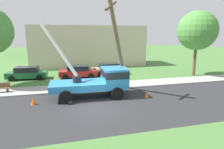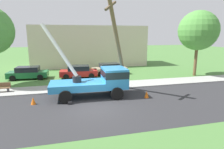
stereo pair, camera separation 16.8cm
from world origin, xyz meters
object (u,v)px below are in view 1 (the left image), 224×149
traffic_cone_ahead (147,94)px  parked_sedan_tan (109,69)px  leaning_utility_pole (118,45)px  parked_sedan_red (78,72)px  traffic_cone_behind (33,101)px  park_bench (0,88)px  traffic_cone_curbside (121,87)px  utility_truck (99,80)px  roadside_tree_far (197,31)px  parked_sedan_green (27,73)px

traffic_cone_ahead → parked_sedan_tan: bearing=94.3°
leaning_utility_pole → parked_sedan_red: (-2.83, 7.25, -3.51)m
traffic_cone_behind → park_bench: (-3.20, 3.74, 0.18)m
leaning_utility_pole → traffic_cone_curbside: bearing=58.1°
utility_truck → traffic_cone_curbside: 2.89m
utility_truck → roadside_tree_far: (13.11, 5.16, 4.11)m
parked_sedan_green → traffic_cone_behind: bearing=-78.8°
traffic_cone_curbside → parked_sedan_green: 11.51m
traffic_cone_curbside → park_bench: (-10.59, 1.66, 0.18)m
traffic_cone_ahead → traffic_cone_curbside: size_ratio=1.00×
traffic_cone_ahead → roadside_tree_far: 12.60m
park_bench → parked_sedan_tan: bearing=26.4°
leaning_utility_pole → traffic_cone_curbside: leaning_utility_pole is taller
traffic_cone_ahead → parked_sedan_tan: 9.97m
traffic_cone_curbside → traffic_cone_ahead: bearing=-62.9°
leaning_utility_pole → traffic_cone_curbside: (0.58, 0.94, -3.94)m
traffic_cone_ahead → roadside_tree_far: size_ratio=0.07×
leaning_utility_pole → parked_sedan_green: leaning_utility_pole is taller
utility_truck → roadside_tree_far: bearing=21.5°
parked_sedan_red → park_bench: (-7.18, -4.66, -0.25)m
traffic_cone_behind → roadside_tree_far: roadside_tree_far is taller
parked_sedan_green → park_bench: size_ratio=2.81×
parked_sedan_green → park_bench: (-1.42, -5.29, -0.25)m
traffic_cone_ahead → utility_truck: bearing=159.4°
parked_sedan_green → parked_sedan_red: 5.79m
leaning_utility_pole → roadside_tree_far: bearing=22.8°
traffic_cone_ahead → parked_sedan_red: (-4.79, 9.01, 0.43)m
traffic_cone_ahead → traffic_cone_curbside: same height
traffic_cone_ahead → park_bench: size_ratio=0.35×
parked_sedan_red → parked_sedan_green: bearing=173.8°
traffic_cone_ahead → traffic_cone_behind: bearing=176.0°
leaning_utility_pole → traffic_cone_ahead: size_ratio=14.79×
parked_sedan_tan → park_bench: parked_sedan_tan is taller
leaning_utility_pole → parked_sedan_tan: 8.98m
utility_truck → traffic_cone_ahead: (3.69, -1.39, -1.13)m
traffic_cone_behind → parked_sedan_red: size_ratio=0.12×
parked_sedan_red → roadside_tree_far: (14.20, -2.47, 4.80)m
leaning_utility_pole → park_bench: bearing=165.5°
traffic_cone_curbside → roadside_tree_far: bearing=19.6°
traffic_cone_curbside → parked_sedan_red: size_ratio=0.12×
utility_truck → parked_sedan_green: (-6.85, 8.25, -0.70)m
traffic_cone_curbside → leaning_utility_pole: bearing=-121.9°
roadside_tree_far → leaning_utility_pole: bearing=-157.2°
utility_truck → parked_sedan_green: bearing=129.7°
leaning_utility_pole → park_bench: leaning_utility_pole is taller
traffic_cone_ahead → parked_sedan_tan: parked_sedan_tan is taller
leaning_utility_pole → traffic_cone_behind: 7.95m
leaning_utility_pole → parked_sedan_tan: size_ratio=1.83×
parked_sedan_tan → roadside_tree_far: 11.74m
leaning_utility_pole → traffic_cone_behind: leaning_utility_pole is taller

